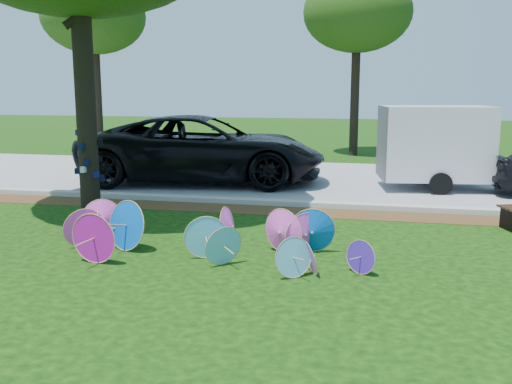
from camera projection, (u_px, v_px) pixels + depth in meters
ground at (198, 270)px, 8.93m from camera, size 90.00×90.00×0.00m
mulch_strip at (258, 210)px, 13.25m from camera, size 90.00×1.00×0.01m
curb at (264, 202)px, 13.92m from camera, size 90.00×0.30×0.12m
street at (291, 178)px, 17.91m from camera, size 90.00×8.00×0.01m
parasol_pile at (197, 233)px, 9.69m from camera, size 5.54×2.03×0.90m
black_van at (203, 149)px, 17.00m from camera, size 7.57×4.23×2.00m
cargo_trailer at (435, 143)px, 15.81m from camera, size 3.09×2.19×2.61m
bg_trees at (331, 10)px, 21.89m from camera, size 23.51×7.20×7.40m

